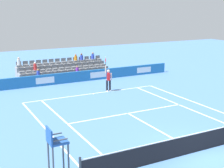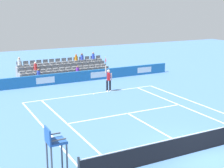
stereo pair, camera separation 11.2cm
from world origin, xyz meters
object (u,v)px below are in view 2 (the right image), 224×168
at_px(tennis_net, 196,142).
at_px(tennis_player, 108,79).
at_px(umpire_chair, 55,147).
at_px(loose_tennis_ball, 130,155).

relative_size(tennis_net, tennis_player, 4.19).
bearing_deg(umpire_chair, tennis_player, -125.15).
bearing_deg(loose_tennis_ball, tennis_player, -112.02).
bearing_deg(loose_tennis_ball, umpire_chair, 11.19).
distance_m(umpire_chair, loose_tennis_ball, 4.15).
bearing_deg(tennis_player, tennis_net, 83.11).
xyz_separation_m(tennis_player, loose_tennis_ball, (4.41, 10.91, -0.96)).
height_order(tennis_player, umpire_chair, tennis_player).
relative_size(tennis_net, loose_tennis_ball, 176.03).
xyz_separation_m(tennis_player, umpire_chair, (8.21, 11.66, 0.53)).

